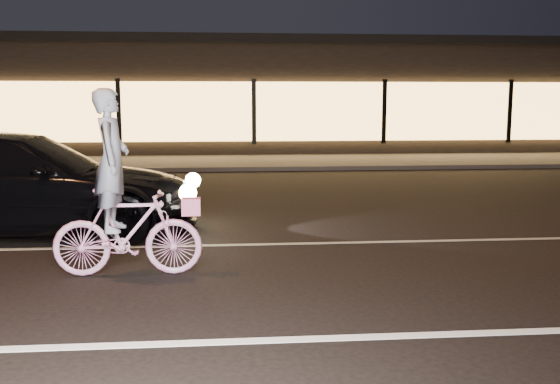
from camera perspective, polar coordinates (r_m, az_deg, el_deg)
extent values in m
plane|color=black|center=(6.83, 3.62, -8.57)|extent=(90.00, 90.00, 0.00)
cube|color=silver|center=(5.43, 6.07, -13.11)|extent=(60.00, 0.12, 0.01)
cube|color=gray|center=(8.74, 1.64, -4.74)|extent=(60.00, 0.10, 0.01)
cube|color=#383533|center=(19.58, -2.12, 2.75)|extent=(30.00, 4.00, 0.12)
cube|color=black|center=(25.47, -2.85, 8.42)|extent=(25.00, 8.00, 4.00)
cube|color=black|center=(25.56, -2.89, 13.02)|extent=(25.40, 8.40, 0.30)
cube|color=#FFB559|center=(21.38, -2.41, 7.36)|extent=(23.00, 0.15, 2.00)
cube|color=black|center=(21.56, -14.52, 7.11)|extent=(0.15, 0.08, 2.20)
cube|color=black|center=(21.30, -2.40, 7.35)|extent=(0.15, 0.08, 2.20)
cube|color=black|center=(21.98, 9.50, 7.28)|extent=(0.15, 0.08, 2.20)
cube|color=black|center=(23.51, 20.26, 6.95)|extent=(0.15, 0.08, 2.20)
imported|color=#D83A8D|center=(7.29, -13.77, -3.59)|extent=(1.69, 0.48, 1.01)
imported|color=silver|center=(7.19, -15.14, 2.81)|extent=(0.38, 0.58, 1.59)
cube|color=#E64E7F|center=(7.16, -8.12, -1.32)|extent=(0.21, 0.17, 0.19)
imported|color=black|center=(10.03, -22.66, 0.69)|extent=(5.23, 2.14, 1.52)
sphere|color=#FFF2BF|center=(10.26, -7.96, 1.07)|extent=(0.25, 0.25, 0.25)
sphere|color=#FFF2BF|center=(8.89, -8.43, -0.08)|extent=(0.25, 0.25, 0.25)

